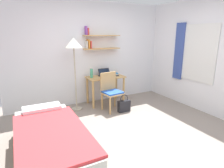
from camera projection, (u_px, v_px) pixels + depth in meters
ground_plane at (135, 133)px, 3.50m from camera, size 5.28×5.28×0.00m
wall_back at (93, 53)px, 4.90m from camera, size 4.40×0.27×2.60m
wall_right at (213, 57)px, 4.11m from camera, size 0.10×4.40×2.60m
bed at (51, 143)px, 2.76m from camera, size 0.93×2.00×0.54m
desk at (105, 82)px, 4.91m from camera, size 0.96×0.51×0.72m
desk_chair at (111, 90)px, 4.49m from camera, size 0.49×0.47×0.90m
standing_lamp at (74, 47)px, 4.25m from camera, size 0.38×0.38×1.71m
laptop at (105, 74)px, 4.94m from camera, size 0.32×0.21×0.19m
water_bottle at (92, 73)px, 4.71m from camera, size 0.07×0.07×0.22m
book_stack at (114, 74)px, 5.01m from camera, size 0.19×0.25×0.07m
handbag at (124, 106)px, 4.45m from camera, size 0.30×0.12×0.42m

